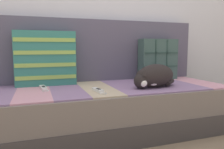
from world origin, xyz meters
name	(u,v)px	position (x,y,z in m)	size (l,w,h in m)	color
ground_plane	(115,135)	(0.00, 0.00, 0.00)	(14.00, 14.00, 0.00)	#7A6651
couch	(109,108)	(0.00, 0.13, 0.18)	(1.98, 0.83, 0.36)	#3D3838
sofa_backrest	(98,50)	(0.00, 0.48, 0.64)	(1.94, 0.14, 0.56)	#514C60
throw_pillow_quilted	(158,59)	(0.56, 0.33, 0.56)	(0.37, 0.14, 0.39)	#38514C
throw_pillow_striped	(46,58)	(-0.48, 0.33, 0.58)	(0.47, 0.14, 0.44)	#337A70
sleeping_cat	(154,76)	(0.31, -0.05, 0.45)	(0.40, 0.26, 0.18)	black
game_remote_near	(43,88)	(-0.51, 0.16, 0.37)	(0.07, 0.20, 0.02)	white
game_remote_far	(98,90)	(-0.15, -0.07, 0.37)	(0.07, 0.19, 0.02)	white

